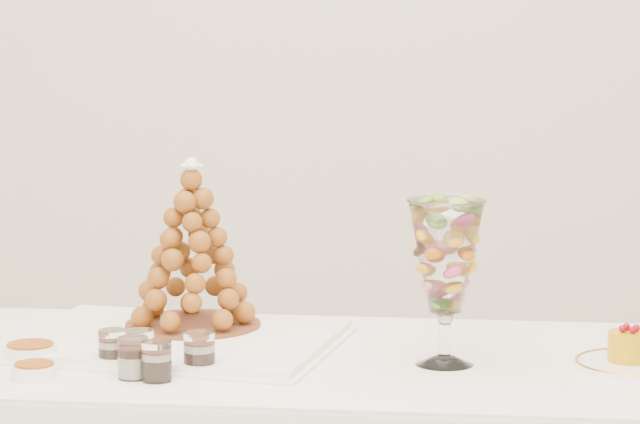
{
  "coord_description": "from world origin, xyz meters",
  "views": [
    {
      "loc": [
        0.33,
        -2.5,
        1.4
      ],
      "look_at": [
        0.1,
        0.22,
        1.0
      ],
      "focal_mm": 85.0,
      "sensor_mm": 36.0,
      "label": 1
    }
  ],
  "objects": [
    {
      "name": "lace_tray",
      "position": [
        -0.21,
        0.4,
        0.71
      ],
      "size": [
        0.68,
        0.56,
        0.02
      ],
      "primitive_type": "cube",
      "rotation": [
        0.0,
        0.0,
        -0.18
      ],
      "color": "white",
      "rests_on": "buffet_table"
    },
    {
      "name": "macaron_vase",
      "position": [
        0.33,
        0.29,
        0.9
      ],
      "size": [
        0.14,
        0.14,
        0.31
      ],
      "color": "white",
      "rests_on": "buffet_table"
    },
    {
      "name": "cake_plate",
      "position": [
        0.68,
        0.3,
        0.7
      ],
      "size": [
        0.22,
        0.22,
        0.01
      ],
      "primitive_type": "cylinder",
      "color": "white",
      "rests_on": "buffet_table"
    },
    {
      "name": "verrine_a",
      "position": [
        -0.29,
        0.21,
        0.74
      ],
      "size": [
        0.05,
        0.05,
        0.07
      ],
      "primitive_type": "cylinder",
      "rotation": [
        0.0,
        0.0,
        -0.0
      ],
      "color": "white",
      "rests_on": "buffet_table"
    },
    {
      "name": "verrine_b",
      "position": [
        -0.24,
        0.21,
        0.74
      ],
      "size": [
        0.07,
        0.07,
        0.07
      ],
      "primitive_type": "cylinder",
      "rotation": [
        0.0,
        0.0,
        0.29
      ],
      "color": "white",
      "rests_on": "buffet_table"
    },
    {
      "name": "verrine_c",
      "position": [
        -0.12,
        0.18,
        0.74
      ],
      "size": [
        0.07,
        0.07,
        0.08
      ],
      "primitive_type": "cylinder",
      "rotation": [
        0.0,
        0.0,
        0.28
      ],
      "color": "white",
      "rests_on": "buffet_table"
    },
    {
      "name": "verrine_d",
      "position": [
        -0.24,
        0.14,
        0.74
      ],
      "size": [
        0.06,
        0.06,
        0.08
      ],
      "primitive_type": "cylinder",
      "rotation": [
        0.0,
        0.0,
        0.06
      ],
      "color": "white",
      "rests_on": "buffet_table"
    },
    {
      "name": "verrine_e",
      "position": [
        -0.19,
        0.12,
        0.74
      ],
      "size": [
        0.06,
        0.06,
        0.07
      ],
      "primitive_type": "cylinder",
      "rotation": [
        0.0,
        0.0,
        -0.06
      ],
      "color": "white",
      "rests_on": "buffet_table"
    },
    {
      "name": "ramekin_back",
      "position": [
        -0.46,
        0.25,
        0.71
      ],
      "size": [
        0.1,
        0.1,
        0.03
      ],
      "primitive_type": "cylinder",
      "color": "white",
      "rests_on": "buffet_table"
    },
    {
      "name": "ramekin_front",
      "position": [
        -0.41,
        0.12,
        0.71
      ],
      "size": [
        0.08,
        0.08,
        0.03
      ],
      "primitive_type": "cylinder",
      "color": "white",
      "rests_on": "buffet_table"
    },
    {
      "name": "croquembouche",
      "position": [
        -0.19,
        0.49,
        0.89
      ],
      "size": [
        0.28,
        0.28,
        0.34
      ],
      "rotation": [
        0.0,
        0.0,
        0.2
      ],
      "color": "brown",
      "rests_on": "lace_tray"
    },
    {
      "name": "mousse_cake",
      "position": [
        0.67,
        0.31,
        0.74
      ],
      "size": [
        0.08,
        0.08,
        0.07
      ],
      "color": "#C49109",
      "rests_on": "cake_plate"
    }
  ]
}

